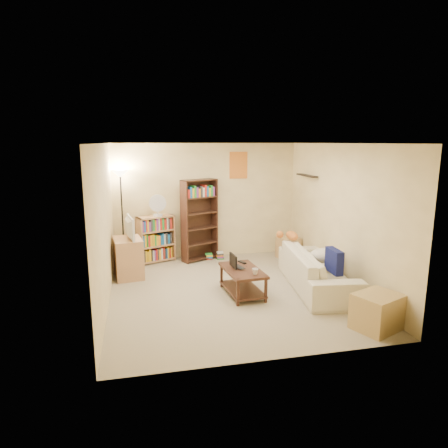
{
  "coord_description": "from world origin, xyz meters",
  "views": [
    {
      "loc": [
        -1.49,
        -6.31,
        2.52
      ],
      "look_at": [
        0.05,
        0.66,
        1.05
      ],
      "focal_mm": 32.0,
      "sensor_mm": 36.0,
      "label": 1
    }
  ],
  "objects_px": {
    "desk_fan": "(158,205)",
    "side_table": "(288,248)",
    "floor_lamp": "(121,189)",
    "end_cabinet": "(377,312)",
    "coffee_table": "(243,278)",
    "laptop": "(241,267)",
    "short_bookshelf": "(156,239)",
    "mug": "(255,272)",
    "sofa": "(317,269)",
    "tabby_cat": "(290,235)",
    "television": "(127,228)",
    "tv_stand": "(128,258)",
    "tall_bookshelf": "(200,218)"
  },
  "relations": [
    {
      "from": "tall_bookshelf",
      "to": "sofa",
      "type": "bearing_deg",
      "value": -74.63
    },
    {
      "from": "mug",
      "to": "short_bookshelf",
      "type": "bearing_deg",
      "value": 119.56
    },
    {
      "from": "tall_bookshelf",
      "to": "short_bookshelf",
      "type": "distance_m",
      "value": 1.03
    },
    {
      "from": "side_table",
      "to": "sofa",
      "type": "bearing_deg",
      "value": -95.37
    },
    {
      "from": "tall_bookshelf",
      "to": "floor_lamp",
      "type": "relative_size",
      "value": 0.89
    },
    {
      "from": "side_table",
      "to": "end_cabinet",
      "type": "bearing_deg",
      "value": -91.16
    },
    {
      "from": "mug",
      "to": "floor_lamp",
      "type": "relative_size",
      "value": 0.07
    },
    {
      "from": "tall_bookshelf",
      "to": "floor_lamp",
      "type": "xyz_separation_m",
      "value": [
        -1.6,
        0.08,
        0.65
      ]
    },
    {
      "from": "short_bookshelf",
      "to": "side_table",
      "type": "xyz_separation_m",
      "value": [
        2.85,
        -0.37,
        -0.26
      ]
    },
    {
      "from": "mug",
      "to": "tabby_cat",
      "type": "bearing_deg",
      "value": 49.25
    },
    {
      "from": "floor_lamp",
      "to": "end_cabinet",
      "type": "xyz_separation_m",
      "value": [
        3.45,
        -3.84,
        -1.32
      ]
    },
    {
      "from": "tabby_cat",
      "to": "desk_fan",
      "type": "distance_m",
      "value": 2.79
    },
    {
      "from": "end_cabinet",
      "to": "side_table",
      "type": "bearing_deg",
      "value": 88.84
    },
    {
      "from": "mug",
      "to": "end_cabinet",
      "type": "xyz_separation_m",
      "value": [
        1.34,
        -1.31,
        -0.24
      ]
    },
    {
      "from": "laptop",
      "to": "television",
      "type": "xyz_separation_m",
      "value": [
        -1.88,
        1.25,
        0.5
      ]
    },
    {
      "from": "desk_fan",
      "to": "side_table",
      "type": "height_order",
      "value": "desk_fan"
    },
    {
      "from": "tv_stand",
      "to": "end_cabinet",
      "type": "relative_size",
      "value": 1.25
    },
    {
      "from": "sofa",
      "to": "coffee_table",
      "type": "height_order",
      "value": "sofa"
    },
    {
      "from": "laptop",
      "to": "floor_lamp",
      "type": "distance_m",
      "value": 3.12
    },
    {
      "from": "tall_bookshelf",
      "to": "short_bookshelf",
      "type": "bearing_deg",
      "value": 150.76
    },
    {
      "from": "floor_lamp",
      "to": "end_cabinet",
      "type": "distance_m",
      "value": 5.33
    },
    {
      "from": "side_table",
      "to": "television",
      "type": "bearing_deg",
      "value": -171.53
    },
    {
      "from": "sofa",
      "to": "tabby_cat",
      "type": "bearing_deg",
      "value": 18.61
    },
    {
      "from": "laptop",
      "to": "floor_lamp",
      "type": "xyz_separation_m",
      "value": [
        -1.98,
        2.14,
        1.12
      ]
    },
    {
      "from": "coffee_table",
      "to": "tall_bookshelf",
      "type": "relative_size",
      "value": 0.59
    },
    {
      "from": "sofa",
      "to": "desk_fan",
      "type": "relative_size",
      "value": 5.14
    },
    {
      "from": "television",
      "to": "floor_lamp",
      "type": "xyz_separation_m",
      "value": [
        -0.1,
        0.88,
        0.62
      ]
    },
    {
      "from": "mug",
      "to": "floor_lamp",
      "type": "bearing_deg",
      "value": 129.77
    },
    {
      "from": "tv_stand",
      "to": "desk_fan",
      "type": "bearing_deg",
      "value": 44.82
    },
    {
      "from": "sofa",
      "to": "tabby_cat",
      "type": "xyz_separation_m",
      "value": [
        -0.17,
        0.9,
        0.42
      ]
    },
    {
      "from": "sofa",
      "to": "coffee_table",
      "type": "relative_size",
      "value": 2.26
    },
    {
      "from": "mug",
      "to": "coffee_table",
      "type": "bearing_deg",
      "value": 111.97
    },
    {
      "from": "tv_stand",
      "to": "laptop",
      "type": "bearing_deg",
      "value": -42.1
    },
    {
      "from": "coffee_table",
      "to": "laptop",
      "type": "relative_size",
      "value": 3.27
    },
    {
      "from": "coffee_table",
      "to": "short_bookshelf",
      "type": "height_order",
      "value": "short_bookshelf"
    },
    {
      "from": "laptop",
      "to": "end_cabinet",
      "type": "height_order",
      "value": "end_cabinet"
    },
    {
      "from": "side_table",
      "to": "short_bookshelf",
      "type": "bearing_deg",
      "value": 172.52
    },
    {
      "from": "coffee_table",
      "to": "tall_bookshelf",
      "type": "xyz_separation_m",
      "value": [
        -0.38,
        2.14,
        0.63
      ]
    },
    {
      "from": "mug",
      "to": "side_table",
      "type": "height_order",
      "value": "mug"
    },
    {
      "from": "laptop",
      "to": "coffee_table",
      "type": "bearing_deg",
      "value": 167.3
    },
    {
      "from": "television",
      "to": "mug",
      "type": "bearing_deg",
      "value": -137.75
    },
    {
      "from": "sofa",
      "to": "tv_stand",
      "type": "distance_m",
      "value": 3.5
    },
    {
      "from": "tabby_cat",
      "to": "end_cabinet",
      "type": "distance_m",
      "value": 2.62
    },
    {
      "from": "short_bookshelf",
      "to": "mug",
      "type": "bearing_deg",
      "value": -82.17
    },
    {
      "from": "tabby_cat",
      "to": "coffee_table",
      "type": "xyz_separation_m",
      "value": [
        -1.19,
        -0.93,
        -0.46
      ]
    },
    {
      "from": "end_cabinet",
      "to": "tall_bookshelf",
      "type": "bearing_deg",
      "value": 116.18
    },
    {
      "from": "coffee_table",
      "to": "television",
      "type": "height_order",
      "value": "television"
    },
    {
      "from": "short_bookshelf",
      "to": "end_cabinet",
      "type": "height_order",
      "value": "short_bookshelf"
    },
    {
      "from": "television",
      "to": "side_table",
      "type": "distance_m",
      "value": 3.53
    },
    {
      "from": "laptop",
      "to": "side_table",
      "type": "height_order",
      "value": "side_table"
    }
  ]
}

